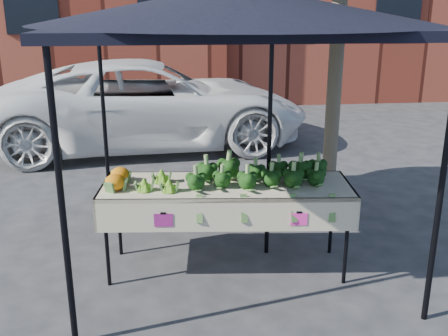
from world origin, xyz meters
TOP-DOWN VIEW (x-y plane):
  - ground at (0.00, 0.00)m, footprint 90.00×90.00m
  - table at (0.02, -0.13)m, footprint 2.47×1.03m
  - canopy at (0.14, 0.24)m, footprint 3.16×3.16m
  - broccoli_heap at (0.35, -0.11)m, footprint 1.46×0.56m
  - romanesco_cluster at (-0.64, -0.15)m, footprint 0.42×0.46m
  - cauliflower_pair at (-1.01, -0.07)m, footprint 0.22×0.42m
  - street_tree at (1.44, 1.05)m, footprint 2.52×2.52m

SIDE VIEW (x-z plane):
  - ground at x=0.00m, z-range 0.00..0.00m
  - table at x=0.02m, z-range 0.00..0.90m
  - cauliflower_pair at x=-1.01m, z-range 0.90..1.07m
  - romanesco_cluster at x=-0.64m, z-range 0.90..1.09m
  - broccoli_heap at x=0.35m, z-range 0.90..1.14m
  - canopy at x=0.14m, z-range 0.00..2.74m
  - street_tree at x=1.44m, z-range 0.00..4.96m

